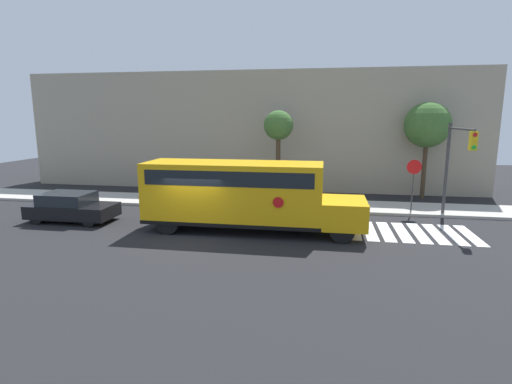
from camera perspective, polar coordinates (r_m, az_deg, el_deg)
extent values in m
plane|color=black|center=(17.57, -8.67, -6.12)|extent=(60.00, 60.00, 0.00)
cube|color=#B2ADA3|center=(23.61, -3.72, -1.48)|extent=(44.00, 3.00, 0.15)
cube|color=#9E937F|center=(29.45, -0.84, 8.78)|extent=(32.00, 4.00, 8.12)
cube|color=white|center=(18.69, 13.80, -5.28)|extent=(0.50, 3.20, 0.01)
cube|color=white|center=(18.75, 15.94, -5.32)|extent=(0.50, 3.20, 0.01)
cube|color=white|center=(18.84, 18.06, -5.37)|extent=(0.50, 3.20, 0.01)
cube|color=white|center=(18.96, 20.16, -5.40)|extent=(0.50, 3.20, 0.01)
cube|color=white|center=(19.10, 22.24, -5.43)|extent=(0.50, 3.20, 0.01)
cube|color=white|center=(19.27, 24.28, -5.44)|extent=(0.50, 3.20, 0.01)
cube|color=white|center=(19.46, 26.28, -5.46)|extent=(0.50, 3.20, 0.01)
cube|color=white|center=(19.67, 28.24, -5.46)|extent=(0.50, 3.20, 0.01)
cube|color=#EAA80F|center=(17.76, -3.23, 0.03)|extent=(7.81, 2.50, 2.62)
cube|color=#EAA80F|center=(17.50, 12.44, -2.89)|extent=(1.86, 2.50, 1.12)
cube|color=black|center=(18.03, -3.19, -3.83)|extent=(7.81, 2.54, 0.16)
cube|color=black|center=(17.64, -3.26, 2.46)|extent=(7.19, 2.53, 0.64)
cylinder|color=red|center=(16.18, 3.18, -1.51)|extent=(0.44, 0.02, 0.44)
cylinder|color=black|center=(18.66, 11.95, -3.64)|extent=(1.00, 0.30, 1.00)
cylinder|color=black|center=(16.58, 12.20, -5.47)|extent=(1.00, 0.30, 1.00)
cylinder|color=black|center=(19.80, -10.15, -2.75)|extent=(1.00, 0.30, 1.00)
cylinder|color=black|center=(17.84, -12.50, -4.32)|extent=(1.00, 0.30, 1.00)
cube|color=black|center=(21.48, -24.70, -2.42)|extent=(4.12, 1.90, 0.63)
cube|color=#1E2328|center=(21.51, -25.36, -0.84)|extent=(2.31, 1.74, 0.56)
cylinder|color=black|center=(21.49, -20.42, -2.69)|extent=(0.64, 0.22, 0.64)
cylinder|color=black|center=(20.12, -22.76, -3.74)|extent=(0.64, 0.22, 0.64)
cylinder|color=black|center=(22.96, -26.30, -2.30)|extent=(0.64, 0.22, 0.64)
cylinder|color=black|center=(21.69, -28.85, -3.24)|extent=(0.64, 0.22, 0.64)
cylinder|color=#38383A|center=(22.20, 21.43, 0.18)|extent=(0.07, 0.07, 2.56)
cylinder|color=red|center=(21.98, 21.67, 3.35)|extent=(0.73, 0.03, 0.73)
cylinder|color=#38383A|center=(22.49, 25.55, 2.83)|extent=(0.16, 0.16, 4.75)
cylinder|color=#38383A|center=(20.69, 27.30, 8.02)|extent=(0.10, 3.44, 0.10)
cube|color=yellow|center=(19.17, 28.61, 6.43)|extent=(0.28, 0.28, 0.80)
cylinder|color=red|center=(19.01, 28.83, 7.17)|extent=(0.18, 0.02, 0.18)
cylinder|color=#EAB214|center=(19.02, 28.76, 6.39)|extent=(0.18, 0.02, 0.18)
cylinder|color=green|center=(19.04, 28.69, 5.62)|extent=(0.18, 0.02, 0.18)
cylinder|color=#423323|center=(26.82, 22.88, 3.05)|extent=(0.27, 0.27, 3.74)
sphere|color=#3D662D|center=(26.63, 23.30, 8.79)|extent=(2.74, 2.74, 2.74)
cylinder|color=#423323|center=(25.40, 3.16, 3.78)|extent=(0.29, 0.29, 3.98)
sphere|color=#3D662D|center=(25.22, 3.22, 9.52)|extent=(1.83, 1.83, 1.83)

